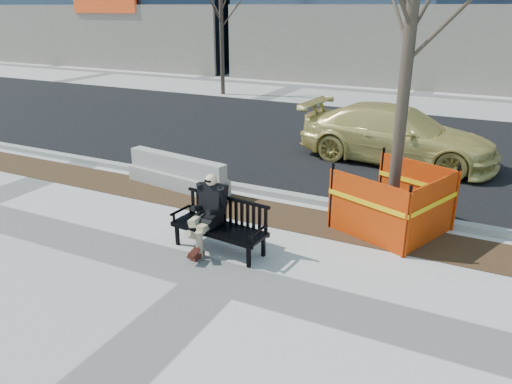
# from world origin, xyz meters

# --- Properties ---
(ground) EXTENTS (120.00, 120.00, 0.00)m
(ground) POSITION_xyz_m (0.00, 0.00, 0.00)
(ground) COLOR beige
(ground) RESTS_ON ground
(mulch_strip) EXTENTS (40.00, 1.20, 0.02)m
(mulch_strip) POSITION_xyz_m (0.00, 2.60, 0.00)
(mulch_strip) COLOR #47301C
(mulch_strip) RESTS_ON ground
(asphalt_street) EXTENTS (60.00, 10.40, 0.01)m
(asphalt_street) POSITION_xyz_m (0.00, 8.80, 0.00)
(asphalt_street) COLOR black
(asphalt_street) RESTS_ON ground
(curb) EXTENTS (60.00, 0.25, 0.12)m
(curb) POSITION_xyz_m (0.00, 3.55, 0.06)
(curb) COLOR #9E9B93
(curb) RESTS_ON ground
(bench) EXTENTS (1.77, 0.79, 0.91)m
(bench) POSITION_xyz_m (-0.47, 0.77, 0.00)
(bench) COLOR black
(bench) RESTS_ON ground
(seated_man) EXTENTS (0.65, 0.97, 1.29)m
(seated_man) POSITION_xyz_m (-0.70, 0.84, 0.00)
(seated_man) COLOR black
(seated_man) RESTS_ON ground
(tree_fence) EXTENTS (3.29, 3.29, 6.34)m
(tree_fence) POSITION_xyz_m (1.95, 2.96, 0.00)
(tree_fence) COLOR #FF4306
(tree_fence) RESTS_ON ground
(sedan) EXTENTS (5.29, 2.55, 1.49)m
(sedan) POSITION_xyz_m (1.14, 7.30, 0.00)
(sedan) COLOR #CFBB61
(sedan) RESTS_ON ground
(jersey_barrier_left) EXTENTS (2.73, 0.90, 0.77)m
(jersey_barrier_left) POSITION_xyz_m (-2.91, 3.04, 0.00)
(jersey_barrier_left) COLOR #A09E96
(jersey_barrier_left) RESTS_ON ground
(far_tree_left) EXTENTS (2.78, 2.78, 5.78)m
(far_tree_left) POSITION_xyz_m (-8.47, 14.68, 0.00)
(far_tree_left) COLOR #44352B
(far_tree_left) RESTS_ON ground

